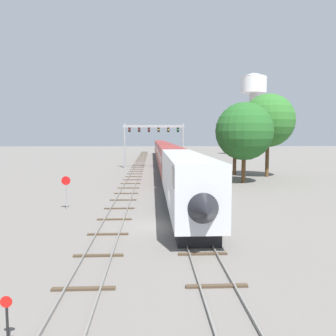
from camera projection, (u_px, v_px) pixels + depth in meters
The scene contains 11 objects.
ground_plane at pixel (162, 226), 24.38m from camera, with size 400.00×400.00×0.00m, color slate.
track_main at pixel (163, 162), 84.16m from camera, with size 2.60×200.00×0.16m.
track_near at pixel (136, 170), 64.00m from camera, with size 2.60×160.00×0.16m.
passenger_train at pixel (164, 154), 74.50m from camera, with size 3.04×113.49×4.80m.
signal_gantry at pixel (154, 135), 68.97m from camera, with size 12.10×0.49×8.86m.
water_tower at pixel (254, 93), 114.14m from camera, with size 8.43×8.43×26.89m.
switch_stand at pixel (7, 326), 10.61m from camera, with size 0.36×0.24×1.46m.
stop_sign at pixel (66, 188), 29.76m from camera, with size 0.76×0.08×2.88m.
trackside_tree_left at pixel (235, 126), 55.93m from camera, with size 5.75×5.75×10.87m.
trackside_tree_mid at pixel (244, 131), 46.60m from camera, with size 7.74×7.74×10.81m.
trackside_tree_right at pixel (268, 121), 53.60m from camera, with size 8.19×8.19×12.80m.
Camera 1 is at (-0.69, -23.91, 6.26)m, focal length 37.32 mm.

